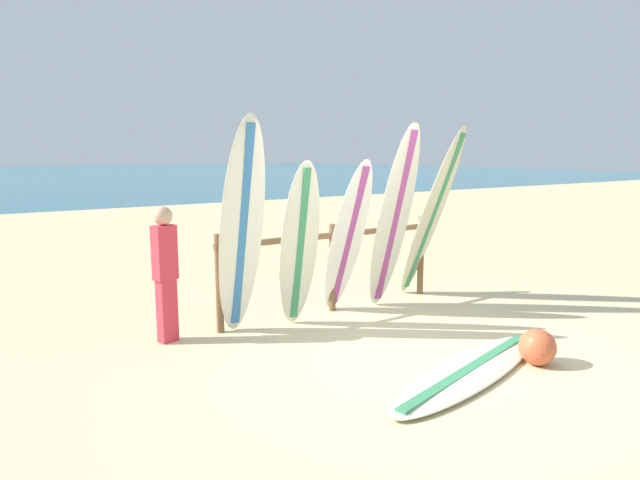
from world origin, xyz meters
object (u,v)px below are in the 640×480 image
at_px(surfboard_rack, 332,254).
at_px(surfboard_leaning_center_left, 348,238).
at_px(surfboard_leaning_center_right, 432,214).
at_px(surfboard_lying_on_sand, 470,371).
at_px(surfboard_leaning_far_left, 242,228).
at_px(beach_ball, 537,347).
at_px(surfboard_leaning_center, 394,218).
at_px(surfboard_leaning_left, 299,245).
at_px(beachgoer_standing, 165,268).

distance_m(surfboard_rack, surfboard_leaning_center_left, 0.37).
xyz_separation_m(surfboard_rack, surfboard_leaning_center_right, (1.54, -0.30, 0.47)).
relative_size(surfboard_leaning_center_left, surfboard_lying_on_sand, 0.76).
bearing_deg(surfboard_rack, surfboard_leaning_far_left, -168.71).
bearing_deg(beach_ball, surfboard_leaning_center, 87.83).
distance_m(surfboard_leaning_far_left, surfboard_leaning_center_right, 3.01).
xyz_separation_m(surfboard_leaning_left, surfboard_leaning_center, (1.46, -0.04, 0.24)).
distance_m(surfboard_rack, surfboard_leaning_left, 0.89).
distance_m(surfboard_leaning_left, surfboard_leaning_center_left, 0.82).
distance_m(beachgoer_standing, beach_ball, 4.06).
height_order(surfboard_leaning_far_left, surfboard_leaning_center_right, surfboard_leaning_far_left).
height_order(surfboard_leaning_far_left, surfboard_leaning_center, surfboard_leaning_far_left).
height_order(surfboard_lying_on_sand, beach_ball, beach_ball).
relative_size(surfboard_lying_on_sand, beachgoer_standing, 1.76).
bearing_deg(surfboard_leaning_center, surfboard_leaning_center_left, 166.03).
distance_m(surfboard_leaning_center_left, surfboard_leaning_center_right, 1.50).
height_order(surfboard_leaning_center, beachgoer_standing, surfboard_leaning_center).
bearing_deg(surfboard_leaning_center, beachgoer_standing, 170.99).
relative_size(surfboard_rack, surfboard_leaning_center_right, 1.35).
bearing_deg(surfboard_leaning_center_right, surfboard_leaning_left, -177.77).
xyz_separation_m(surfboard_leaning_far_left, surfboard_lying_on_sand, (1.34, -2.23, -1.25)).
xyz_separation_m(surfboard_lying_on_sand, beach_ball, (0.75, -0.21, 0.15)).
bearing_deg(surfboard_lying_on_sand, surfboard_leaning_center_right, 53.07).
bearing_deg(surfboard_leaning_left, surfboard_rack, 26.97).
xyz_separation_m(surfboard_leaning_center, surfboard_lying_on_sand, (-0.84, -2.10, -1.23)).
bearing_deg(beachgoer_standing, surfboard_leaning_center_right, -5.06).
distance_m(surfboard_leaning_left, beach_ball, 2.85).
bearing_deg(surfboard_leaning_far_left, surfboard_leaning_center_right, -0.08).
relative_size(surfboard_leaning_left, surfboard_lying_on_sand, 0.76).
xyz_separation_m(surfboard_leaning_center_left, surfboard_lying_on_sand, (-0.19, -2.26, -1.00)).
relative_size(surfboard_leaning_center, surfboard_leaning_center_right, 1.01).
relative_size(surfboard_rack, beachgoer_standing, 2.19).
bearing_deg(surfboard_leaning_center_right, beachgoer_standing, 174.94).
bearing_deg(surfboard_leaning_center, beach_ball, -92.17).
xyz_separation_m(surfboard_leaning_center, beachgoer_standing, (-2.97, 0.47, -0.41)).
relative_size(surfboard_leaning_center_right, beach_ball, 6.77).
relative_size(surfboard_leaning_left, surfboard_leaning_center, 0.81).
bearing_deg(beachgoer_standing, surfboard_lying_on_sand, -50.28).
height_order(surfboard_rack, surfboard_leaning_center_left, surfboard_leaning_center_left).
bearing_deg(beachgoer_standing, surfboard_leaning_far_left, -22.77).
bearing_deg(surfboard_leaning_center_right, surfboard_rack, 169.03).
bearing_deg(surfboard_leaning_center, surfboard_leaning_left, 178.27).
height_order(surfboard_leaning_left, surfboard_leaning_center, surfboard_leaning_center).
bearing_deg(beach_ball, beachgoer_standing, 136.04).
relative_size(surfboard_leaning_center_left, surfboard_leaning_center_right, 0.82).
xyz_separation_m(surfboard_leaning_center, beach_ball, (-0.09, -2.31, -1.08)).
relative_size(surfboard_leaning_center_right, beachgoer_standing, 1.62).
height_order(surfboard_rack, beachgoer_standing, beachgoer_standing).
distance_m(surfboard_leaning_far_left, surfboard_leaning_left, 0.76).
relative_size(surfboard_leaning_far_left, beachgoer_standing, 1.65).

